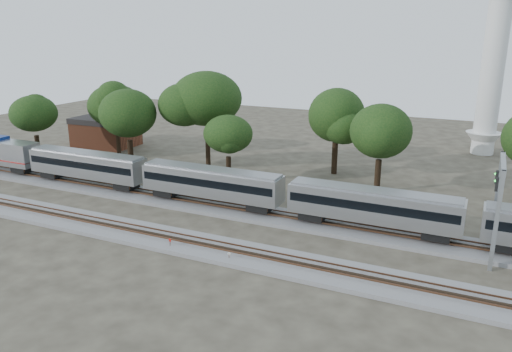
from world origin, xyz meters
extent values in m
plane|color=#383328|center=(0.00, 0.00, 0.00)|extent=(160.00, 160.00, 0.00)
cube|color=slate|center=(0.00, 6.00, 0.20)|extent=(160.00, 5.00, 0.40)
cube|color=brown|center=(0.00, 5.28, 0.66)|extent=(160.00, 0.08, 0.15)
cube|color=brown|center=(0.00, 6.72, 0.66)|extent=(160.00, 0.08, 0.15)
cube|color=slate|center=(0.00, -4.00, 0.20)|extent=(160.00, 5.00, 0.40)
cube|color=brown|center=(0.00, -4.72, 0.66)|extent=(160.00, 0.08, 0.15)
cube|color=brown|center=(0.00, -3.28, 0.66)|extent=(160.00, 0.08, 0.15)
cube|color=#AEB1B5|center=(-34.14, 6.00, 3.22)|extent=(10.35, 2.93, 3.22)
cube|color=maroon|center=(-35.31, 6.00, 2.39)|extent=(12.69, 2.97, 0.18)
cube|color=black|center=(-31.16, 6.00, 1.17)|extent=(2.54, 2.15, 0.88)
cube|color=#AEB1B5|center=(-19.38, 6.00, 3.07)|extent=(16.99, 2.93, 2.93)
cube|color=black|center=(-19.38, 6.00, 3.37)|extent=(16.40, 2.98, 0.88)
cube|color=gray|center=(-19.38, 6.00, 4.59)|extent=(16.60, 2.34, 0.34)
cube|color=black|center=(-25.53, 6.00, 1.17)|extent=(2.54, 2.15, 0.88)
cube|color=black|center=(-13.23, 6.00, 1.17)|extent=(2.54, 2.15, 0.88)
cube|color=#AEB1B5|center=(-1.00, 6.00, 3.07)|extent=(16.99, 2.93, 2.93)
cube|color=black|center=(-1.00, 6.00, 3.37)|extent=(16.40, 2.98, 0.88)
cube|color=gray|center=(-1.00, 6.00, 4.59)|extent=(16.60, 2.34, 0.34)
cube|color=black|center=(-7.15, 6.00, 1.17)|extent=(2.54, 2.15, 0.88)
cube|color=black|center=(5.15, 6.00, 1.17)|extent=(2.54, 2.15, 0.88)
cube|color=#AEB1B5|center=(17.37, 6.00, 3.07)|extent=(16.99, 2.93, 2.93)
cube|color=black|center=(17.37, 6.00, 3.37)|extent=(16.40, 2.98, 0.88)
cube|color=gray|center=(17.37, 6.00, 4.59)|extent=(16.60, 2.34, 0.34)
cube|color=black|center=(11.22, 6.00, 1.17)|extent=(2.54, 2.15, 0.88)
cube|color=black|center=(23.52, 6.00, 1.17)|extent=(2.54, 2.15, 0.88)
cube|color=black|center=(29.60, 6.00, 1.17)|extent=(2.54, 2.15, 0.88)
cylinder|color=#512D19|center=(1.13, -5.51, 0.50)|extent=(0.07, 0.07, 1.00)
cylinder|color=#B1140C|center=(1.13, -5.51, 0.94)|extent=(0.34, 0.15, 0.35)
cylinder|color=#512D19|center=(7.34, -5.47, 0.42)|extent=(0.06, 0.06, 0.84)
cylinder|color=silver|center=(7.34, -5.47, 0.79)|extent=(0.30, 0.08, 0.30)
cube|color=#512D19|center=(6.41, -5.71, 0.15)|extent=(0.51, 0.32, 0.30)
cylinder|color=silver|center=(26.50, 47.79, 12.46)|extent=(3.56, 3.56, 24.92)
cone|color=silver|center=(26.50, 47.79, 1.78)|extent=(5.70, 5.70, 3.56)
cube|color=gray|center=(28.30, 2.54, 4.45)|extent=(0.35, 0.35, 8.90)
cube|color=gray|center=(28.30, 9.46, 4.45)|extent=(0.35, 0.35, 8.90)
cube|color=gray|center=(28.30, 6.00, 8.60)|extent=(0.40, 7.32, 0.59)
cube|color=gray|center=(28.30, 6.00, 7.71)|extent=(0.25, 7.32, 0.25)
cube|color=black|center=(28.00, 4.81, 7.02)|extent=(0.25, 0.49, 1.19)
cube|color=black|center=(28.00, 7.19, 7.02)|extent=(0.25, 0.49, 1.19)
cube|color=brown|center=(-33.92, 26.13, 2.05)|extent=(10.43, 7.43, 4.10)
cube|color=black|center=(-33.92, 26.13, 4.56)|extent=(10.63, 7.64, 0.92)
cylinder|color=black|center=(-36.44, 13.47, 2.00)|extent=(0.70, 0.70, 3.99)
ellipsoid|color=black|center=(-36.44, 13.47, 7.41)|extent=(7.53, 7.53, 6.40)
cylinder|color=black|center=(-27.91, 22.19, 2.14)|extent=(0.70, 0.70, 4.28)
ellipsoid|color=black|center=(-27.91, 22.19, 7.95)|extent=(8.07, 8.07, 6.86)
cylinder|color=black|center=(-19.46, 14.83, 2.27)|extent=(0.70, 0.70, 4.54)
ellipsoid|color=black|center=(-19.46, 14.83, 8.43)|extent=(8.56, 8.56, 7.27)
cylinder|color=black|center=(-9.93, 20.58, 2.78)|extent=(0.70, 0.70, 5.56)
ellipsoid|color=black|center=(-9.93, 20.58, 10.33)|extent=(10.49, 10.49, 8.91)
cylinder|color=black|center=(-3.86, 15.57, 1.80)|extent=(0.70, 0.70, 3.59)
ellipsoid|color=black|center=(-3.86, 15.57, 6.67)|extent=(6.77, 6.77, 5.75)
cylinder|color=black|center=(7.69, 25.81, 2.27)|extent=(0.70, 0.70, 4.54)
ellipsoid|color=black|center=(7.69, 25.81, 8.43)|extent=(8.56, 8.56, 7.27)
cylinder|color=black|center=(15.00, 19.92, 2.11)|extent=(0.70, 0.70, 4.22)
ellipsoid|color=black|center=(15.00, 19.92, 7.84)|extent=(7.96, 7.96, 6.77)
camera|label=1|loc=(26.47, -40.92, 19.82)|focal=35.00mm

